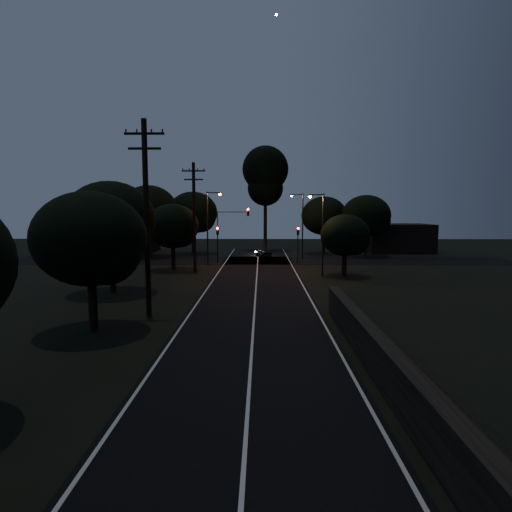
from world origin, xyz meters
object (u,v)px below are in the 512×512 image
object	(u,v)px
tall_pine	(265,175)
signal_mast	(232,225)
streetlight_c	(321,229)
car	(264,253)
signal_left	(218,238)
streetlight_b	(301,221)
utility_pole_far	(194,216)
utility_pole_mid	(146,216)
streetlight_a	(209,223)
signal_right	(298,238)

from	to	relation	value
tall_pine	signal_mast	size ratio (longest dim) A/B	2.46
tall_pine	signal_mast	world-z (taller)	tall_pine
streetlight_c	car	bearing A→B (deg)	107.71
tall_pine	signal_left	distance (m)	18.03
signal_left	streetlight_c	world-z (taller)	streetlight_c
signal_left	streetlight_b	world-z (taller)	streetlight_b
utility_pole_far	signal_mast	world-z (taller)	utility_pole_far
utility_pole_mid	signal_left	world-z (taller)	utility_pole_mid
streetlight_a	streetlight_b	size ratio (longest dim) A/B	1.00
utility_pole_mid	signal_right	size ratio (longest dim) A/B	2.68
utility_pole_far	signal_mast	xyz separation A→B (m)	(3.09, 7.99, -1.15)
signal_left	signal_mast	xyz separation A→B (m)	(1.69, 0.00, 1.50)
streetlight_c	utility_pole_mid	bearing A→B (deg)	-128.26
streetlight_b	car	world-z (taller)	streetlight_b
tall_pine	streetlight_c	xyz separation A→B (m)	(4.83, -25.00, -6.75)
signal_left	signal_mast	world-z (taller)	signal_mast
streetlight_b	streetlight_c	size ratio (longest dim) A/B	1.07
signal_left	signal_mast	distance (m)	2.26
tall_pine	utility_pole_far	bearing A→B (deg)	-106.93
tall_pine	streetlight_c	world-z (taller)	tall_pine
signal_right	streetlight_b	distance (m)	4.45
utility_pole_far	streetlight_b	bearing A→B (deg)	46.70
signal_left	streetlight_b	size ratio (longest dim) A/B	0.51
signal_right	signal_mast	bearing A→B (deg)	179.97
streetlight_a	tall_pine	bearing A→B (deg)	69.64
streetlight_a	utility_pole_mid	bearing A→B (deg)	-91.73
streetlight_a	car	size ratio (longest dim) A/B	2.51
utility_pole_far	signal_left	xyz separation A→B (m)	(1.40, 7.99, -2.65)
signal_mast	streetlight_c	xyz separation A→B (m)	(8.74, -9.99, 0.01)
streetlight_c	streetlight_b	bearing A→B (deg)	92.14
streetlight_a	signal_right	bearing A→B (deg)	11.34
signal_right	streetlight_c	world-z (taller)	streetlight_c
tall_pine	streetlight_a	xyz separation A→B (m)	(-6.31, -17.00, -6.46)
car	streetlight_b	bearing A→B (deg)	136.95
streetlight_b	tall_pine	bearing A→B (deg)	111.38
utility_pole_mid	tall_pine	distance (m)	40.96
utility_pole_far	streetlight_c	xyz separation A→B (m)	(11.83, -2.00, -1.13)
signal_right	utility_pole_mid	bearing A→B (deg)	-112.99
tall_pine	signal_right	world-z (taller)	tall_pine
streetlight_b	signal_right	bearing A→B (deg)	-100.00
utility_pole_far	streetlight_a	size ratio (longest dim) A/B	1.31
utility_pole_far	car	size ratio (longest dim) A/B	3.29
streetlight_a	car	xyz separation A→B (m)	(6.03, 8.00, -4.09)
signal_right	signal_left	bearing A→B (deg)	180.00
signal_right	car	size ratio (longest dim) A/B	1.28
utility_pole_far	signal_mast	size ratio (longest dim) A/B	1.68
car	streetlight_a	bearing A→B (deg)	33.51
signal_left	streetlight_c	distance (m)	14.52
signal_right	car	distance (m)	7.51
utility_pole_mid	signal_right	world-z (taller)	utility_pole_mid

